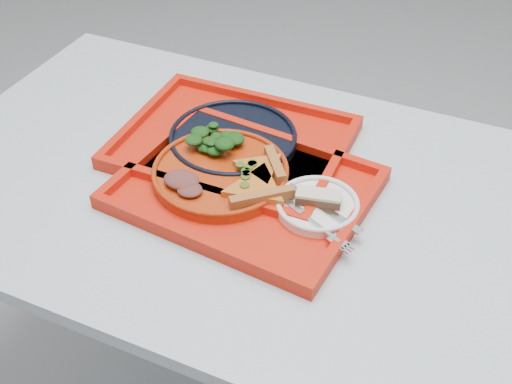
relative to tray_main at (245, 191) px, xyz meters
The scene contains 13 objects.
table 0.16m from the tray_main, ahead, with size 1.60×0.80×0.75m.
tray_main is the anchor object (origin of this frame).
tray_far 0.15m from the tray_main, 124.02° to the left, with size 0.45×0.35×0.01m, color red.
dinner_plate 0.06m from the tray_main, 169.70° to the left, with size 0.26×0.26×0.02m, color #A62C0B.
side_plate 0.15m from the tray_main, ahead, with size 0.15×0.15×0.01m, color white.
navy_plate 0.15m from the tray_main, 124.02° to the left, with size 0.26×0.26×0.02m, color black.
pizza_slice_a 0.05m from the tray_main, 22.81° to the right, with size 0.14×0.12×0.02m, color gold, non-canonical shape.
pizza_slice_b 0.06m from the tray_main, 70.90° to the left, with size 0.11×0.10×0.02m, color gold, non-canonical shape.
salad_heap 0.14m from the tray_main, 140.42° to the left, with size 0.09×0.08×0.04m, color black.
meat_portion 0.12m from the tray_main, 151.92° to the right, with size 0.07×0.06×0.02m, color brown.
dessert_bar 0.15m from the tray_main, ahead, with size 0.09×0.05×0.02m.
knife 0.16m from the tray_main, ahead, with size 0.18×0.02×0.01m, color silver.
fork 0.15m from the tray_main, 17.30° to the right, with size 0.18×0.02×0.01m, color silver.
Camera 1 is at (0.25, -0.85, 1.55)m, focal length 45.00 mm.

